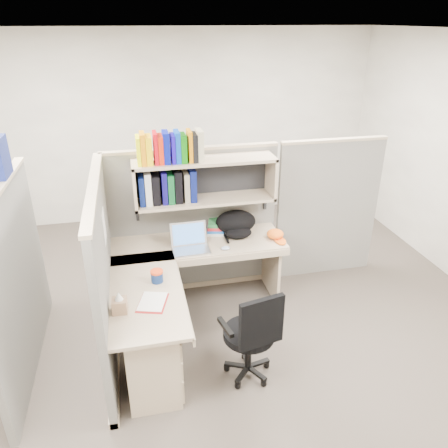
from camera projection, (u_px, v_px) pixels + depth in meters
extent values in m
plane|color=#322C27|center=(210.00, 336.00, 4.24)|extent=(6.00, 6.00, 0.00)
plane|color=#A8A298|center=(170.00, 128.00, 6.31)|extent=(6.00, 0.00, 6.00)
plane|color=white|center=(205.00, 32.00, 3.08)|extent=(6.00, 6.00, 0.00)
cube|color=#60605B|center=(193.00, 223.00, 4.69)|extent=(1.80, 0.06, 1.60)
cube|color=tan|center=(191.00, 149.00, 4.34)|extent=(1.80, 0.08, 0.03)
cube|color=#60605B|center=(105.00, 276.00, 3.72)|extent=(0.06, 1.80, 1.60)
cube|color=tan|center=(93.00, 186.00, 3.37)|extent=(0.08, 1.80, 0.03)
cube|color=#60605B|center=(18.00, 286.00, 3.58)|extent=(0.06, 1.80, 1.60)
cube|color=#60605B|center=(327.00, 210.00, 4.99)|extent=(1.20, 0.06, 1.60)
cube|color=navy|center=(1.00, 157.00, 3.47)|extent=(0.07, 0.27, 0.32)
cube|color=white|center=(104.00, 226.00, 3.69)|extent=(0.00, 0.21, 0.28)
cube|color=tan|center=(204.00, 161.00, 4.21)|extent=(1.40, 0.34, 0.03)
cube|color=tan|center=(205.00, 200.00, 4.39)|extent=(1.40, 0.34, 0.03)
cube|color=tan|center=(134.00, 186.00, 4.17)|extent=(0.03, 0.34, 0.44)
cube|color=tan|center=(271.00, 176.00, 4.43)|extent=(0.03, 0.34, 0.44)
cube|color=black|center=(202.00, 175.00, 4.44)|extent=(1.38, 0.01, 0.41)
cube|color=#E7F305|center=(138.00, 150.00, 4.01)|extent=(0.03, 0.20, 0.26)
cube|color=orange|center=(143.00, 148.00, 4.02)|extent=(0.05, 0.20, 0.29)
cube|color=yellow|center=(149.00, 150.00, 4.03)|extent=(0.06, 0.20, 0.26)
cube|color=#BB0711|center=(156.00, 148.00, 4.04)|extent=(0.04, 0.20, 0.29)
cube|color=red|center=(160.00, 149.00, 4.05)|extent=(0.05, 0.20, 0.26)
cube|color=#040D87|center=(166.00, 147.00, 4.06)|extent=(0.06, 0.20, 0.29)
cube|color=#1505A6|center=(173.00, 148.00, 4.08)|extent=(0.04, 0.20, 0.26)
cube|color=#053AAA|center=(177.00, 146.00, 4.08)|extent=(0.04, 0.20, 0.29)
cube|color=#0A6507|center=(183.00, 148.00, 4.09)|extent=(0.06, 0.20, 0.26)
cube|color=orange|center=(190.00, 146.00, 4.10)|extent=(0.04, 0.20, 0.29)
cube|color=black|center=(194.00, 147.00, 4.11)|extent=(0.05, 0.20, 0.26)
cube|color=#B8B18D|center=(200.00, 145.00, 4.12)|extent=(0.06, 0.20, 0.29)
cube|color=#071347|center=(142.00, 189.00, 4.22)|extent=(0.05, 0.24, 0.29)
cube|color=#BDBDBD|center=(148.00, 187.00, 4.22)|extent=(0.06, 0.24, 0.32)
cube|color=black|center=(155.00, 188.00, 4.24)|extent=(0.07, 0.24, 0.29)
cube|color=#0C0852|center=(164.00, 186.00, 4.25)|extent=(0.05, 0.24, 0.32)
cube|color=#0A481F|center=(170.00, 187.00, 4.27)|extent=(0.06, 0.24, 0.29)
cube|color=black|center=(177.00, 185.00, 4.28)|extent=(0.07, 0.24, 0.32)
cube|color=gray|center=(186.00, 186.00, 4.30)|extent=(0.05, 0.24, 0.29)
cube|color=#081151|center=(192.00, 184.00, 4.31)|extent=(0.06, 0.24, 0.32)
cube|color=tan|center=(199.00, 244.00, 4.43)|extent=(1.74, 0.60, 0.03)
cube|color=tan|center=(146.00, 293.00, 3.64)|extent=(0.60, 1.34, 0.03)
cube|color=tan|center=(204.00, 261.00, 4.18)|extent=(1.74, 0.02, 0.07)
cube|color=tan|center=(182.00, 292.00, 3.72)|extent=(0.02, 1.34, 0.07)
cube|color=tan|center=(152.00, 356.00, 3.50)|extent=(0.40, 0.55, 0.68)
cube|color=tan|center=(177.00, 332.00, 3.45)|extent=(0.02, 0.50, 0.16)
cube|color=tan|center=(178.00, 350.00, 3.53)|extent=(0.02, 0.50, 0.16)
cube|color=tan|center=(180.00, 371.00, 3.62)|extent=(0.02, 0.50, 0.22)
cube|color=#B2B2B7|center=(179.00, 332.00, 3.45)|extent=(0.01, 0.12, 0.01)
cube|color=tan|center=(271.00, 265.00, 4.77)|extent=(0.03, 0.55, 0.70)
cylinder|color=navy|center=(157.00, 277.00, 3.75)|extent=(0.10, 0.10, 0.09)
cylinder|color=#E73F15|center=(157.00, 272.00, 3.73)|extent=(0.11, 0.11, 0.02)
ellipsoid|color=#9BB5DC|center=(226.00, 248.00, 4.28)|extent=(0.09, 0.07, 0.03)
cylinder|color=white|center=(198.00, 230.00, 4.55)|extent=(0.10, 0.10, 0.11)
cylinder|color=black|center=(249.00, 334.00, 3.60)|extent=(0.43, 0.43, 0.06)
cube|color=black|center=(261.00, 323.00, 3.33)|extent=(0.37, 0.12, 0.43)
cylinder|color=black|center=(248.00, 350.00, 3.67)|extent=(0.06, 0.06, 0.37)
cylinder|color=black|center=(248.00, 370.00, 3.76)|extent=(0.41, 0.41, 0.09)
cube|color=black|center=(225.00, 327.00, 3.46)|extent=(0.09, 0.24, 0.04)
cube|color=black|center=(272.00, 313.00, 3.62)|extent=(0.09, 0.24, 0.04)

